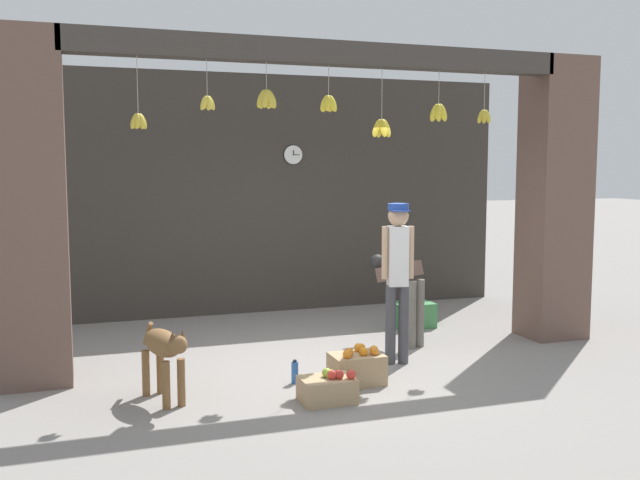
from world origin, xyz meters
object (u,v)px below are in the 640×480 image
wall_clock (293,155)px  fruit_crate_oranges (357,367)px  dog (164,349)px  water_bottle (295,372)px  fruit_crate_apples (328,388)px  shopkeeper (398,269)px  produce_box_green (413,315)px  worker_stooping (402,287)px

wall_clock → fruit_crate_oranges: bearing=-96.9°
dog → water_bottle: 1.31m
fruit_crate_oranges → fruit_crate_apples: 0.60m
dog → shopkeeper: 2.57m
wall_clock → fruit_crate_apples: bearing=-102.4°
fruit_crate_oranges → fruit_crate_apples: size_ratio=1.04×
fruit_crate_oranges → produce_box_green: bearing=51.8°
fruit_crate_oranges → produce_box_green: 2.58m
wall_clock → shopkeeper: bearing=-85.7°
shopkeeper → fruit_crate_oranges: bearing=49.8°
wall_clock → produce_box_green: bearing=-52.7°
fruit_crate_apples → produce_box_green: produce_box_green is taller
worker_stooping → wall_clock: wall_clock is taller
shopkeeper → fruit_crate_oranges: shopkeeper is taller
fruit_crate_apples → produce_box_green: bearing=50.1°
produce_box_green → fruit_crate_apples: bearing=-129.9°
fruit_crate_oranges → dog: bearing=178.4°
fruit_crate_oranges → wall_clock: wall_clock is taller
fruit_crate_oranges → produce_box_green: fruit_crate_oranges is taller
shopkeeper → fruit_crate_apples: bearing=51.8°
dog → fruit_crate_oranges: 1.85m
produce_box_green → wall_clock: (-1.17, 1.53, 2.09)m
shopkeeper → produce_box_green: size_ratio=3.35×
worker_stooping → wall_clock: 2.85m
fruit_crate_oranges → worker_stooping: bearing=49.7°
wall_clock → water_bottle: bearing=-106.5°
fruit_crate_oranges → wall_clock: (0.43, 3.56, 2.09)m
dog → wall_clock: size_ratio=2.99×
worker_stooping → fruit_crate_apples: (-1.51, -1.67, -0.56)m
water_bottle → wall_clock: 4.11m
dog → produce_box_green: dog is taller
shopkeeper → water_bottle: shopkeeper is taller
fruit_crate_apples → water_bottle: 0.62m
water_bottle → wall_clock: wall_clock is taller
fruit_crate_oranges → produce_box_green: (1.60, 2.03, 0.00)m
dog → wall_clock: bearing=130.2°
fruit_crate_apples → water_bottle: fruit_crate_apples is taller
worker_stooping → dog: bearing=-178.4°
fruit_crate_oranges → produce_box_green: size_ratio=0.98×
fruit_crate_apples → produce_box_green: size_ratio=0.94×
dog → produce_box_green: bearing=102.9°
dog → produce_box_green: (3.41, 1.98, -0.32)m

